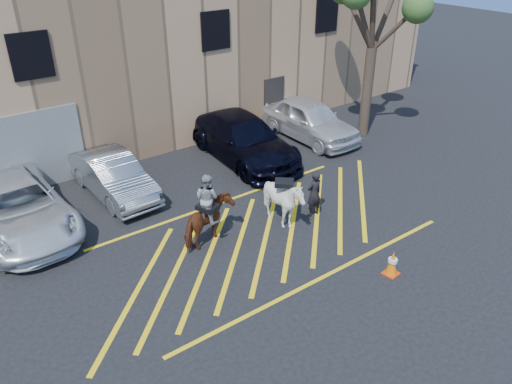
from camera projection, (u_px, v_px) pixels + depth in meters
ground at (260, 231)px, 15.36m from camera, size 90.00×90.00×0.00m
car_white_pickup at (18, 207)px, 15.11m from camera, size 2.75×5.66×1.55m
car_silver_sedan at (113, 176)px, 17.08m from camera, size 1.74×4.43×1.44m
car_blue_suv at (243, 138)px, 19.67m from camera, size 2.77×6.01×1.70m
car_white_suv at (310, 119)px, 21.54m from camera, size 2.05×4.98×1.69m
handler at (314, 194)px, 15.85m from camera, size 0.58×0.39×1.56m
warehouse at (98, 43)px, 22.05m from camera, size 32.42×10.20×7.30m
hatching_zone at (266, 236)px, 15.14m from camera, size 12.60×5.12×0.01m
mounted_bay at (208, 216)px, 14.38m from camera, size 1.87×1.34×2.26m
saddled_white at (284, 201)px, 15.30m from camera, size 2.00×2.01×1.66m
traffic_cone at (392, 263)px, 13.35m from camera, size 0.42×0.42×0.73m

